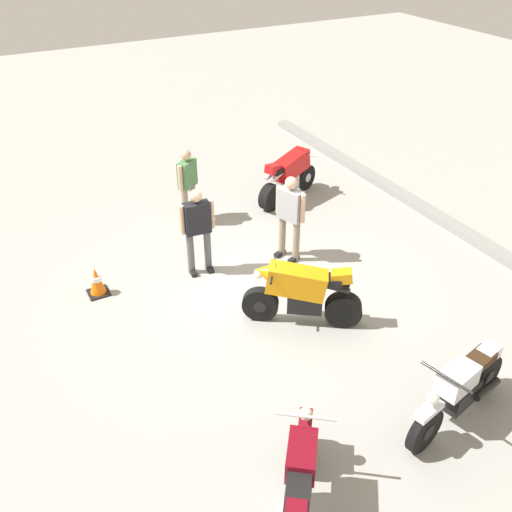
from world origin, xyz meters
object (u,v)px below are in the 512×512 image
object	(u,v)px
person_in_gray_shirt	(290,213)
motorcycle_maroon_cruiser	(299,485)
person_in_green_shirt	(188,182)
traffic_cone	(97,281)
motorcycle_silver_cruiser	(460,390)
motorcycle_red_sportbike	(289,175)
motorcycle_orange_sportbike	(302,292)
person_in_black_shirt	(198,226)

from	to	relation	value
person_in_gray_shirt	motorcycle_maroon_cruiser	bearing A→B (deg)	38.06
motorcycle_maroon_cruiser	person_in_green_shirt	xyz separation A→B (m)	(-6.99, 1.59, 0.39)
motorcycle_maroon_cruiser	person_in_green_shirt	distance (m)	7.18
traffic_cone	person_in_green_shirt	bearing A→B (deg)	124.79
motorcycle_silver_cruiser	traffic_cone	bearing A→B (deg)	-68.84
motorcycle_red_sportbike	motorcycle_orange_sportbike	size ratio (longest dim) A/B	1.09
motorcycle_maroon_cruiser	traffic_cone	world-z (taller)	motorcycle_maroon_cruiser
person_in_green_shirt	traffic_cone	size ratio (longest dim) A/B	3.04
motorcycle_red_sportbike	traffic_cone	xyz separation A→B (m)	(1.60, -4.85, -0.33)
motorcycle_orange_sportbike	person_in_gray_shirt	world-z (taller)	person_in_gray_shirt
motorcycle_orange_sportbike	motorcycle_maroon_cruiser	distance (m)	3.48
motorcycle_orange_sportbike	person_in_black_shirt	size ratio (longest dim) A/B	1.03
motorcycle_maroon_cruiser	motorcycle_orange_sportbike	bearing A→B (deg)	4.29
person_in_green_shirt	person_in_gray_shirt	distance (m)	2.52
person_in_black_shirt	traffic_cone	xyz separation A→B (m)	(-0.18, -1.88, -0.69)
motorcycle_maroon_cruiser	motorcycle_silver_cruiser	world-z (taller)	same
motorcycle_silver_cruiser	person_in_gray_shirt	world-z (taller)	person_in_gray_shirt
person_in_black_shirt	traffic_cone	bearing A→B (deg)	-90.10
motorcycle_maroon_cruiser	person_in_black_shirt	xyz separation A→B (m)	(-5.11, 1.00, 0.43)
motorcycle_silver_cruiser	person_in_black_shirt	size ratio (longest dim) A/B	1.24
motorcycle_maroon_cruiser	motorcycle_silver_cruiser	size ratio (longest dim) A/B	0.85
motorcycle_red_sportbike	person_in_gray_shirt	bearing A→B (deg)	-143.84
motorcycle_red_sportbike	motorcycle_silver_cruiser	bearing A→B (deg)	-124.77
motorcycle_orange_sportbike	person_in_gray_shirt	bearing A→B (deg)	-80.72
motorcycle_red_sportbike	person_in_green_shirt	size ratio (longest dim) A/B	1.16
motorcycle_red_sportbike	motorcycle_silver_cruiser	distance (m)	6.80
motorcycle_silver_cruiser	traffic_cone	xyz separation A→B (m)	(-5.06, -3.48, -0.26)
person_in_gray_shirt	traffic_cone	bearing A→B (deg)	-31.06
motorcycle_orange_sportbike	traffic_cone	distance (m)	3.61
motorcycle_silver_cruiser	person_in_green_shirt	xyz separation A→B (m)	(-6.77, -1.02, 0.39)
motorcycle_orange_sportbike	motorcycle_silver_cruiser	distance (m)	2.82
motorcycle_orange_sportbike	person_in_green_shirt	size ratio (longest dim) A/B	1.07
motorcycle_red_sportbike	person_in_green_shirt	distance (m)	2.41
person_in_gray_shirt	person_in_black_shirt	xyz separation A→B (m)	(-0.38, -1.69, -0.02)
motorcycle_silver_cruiser	person_in_black_shirt	xyz separation A→B (m)	(-4.88, -1.60, 0.43)
motorcycle_silver_cruiser	person_in_green_shirt	size ratio (longest dim) A/B	1.28
motorcycle_silver_cruiser	traffic_cone	size ratio (longest dim) A/B	3.89
motorcycle_red_sportbike	motorcycle_orange_sportbike	world-z (taller)	same
motorcycle_orange_sportbike	motorcycle_silver_cruiser	xyz separation A→B (m)	(2.72, 0.75, -0.07)
person_in_black_shirt	traffic_cone	size ratio (longest dim) A/B	3.14
person_in_green_shirt	person_in_gray_shirt	world-z (taller)	person_in_gray_shirt
motorcycle_red_sportbike	person_in_gray_shirt	world-z (taller)	person_in_gray_shirt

